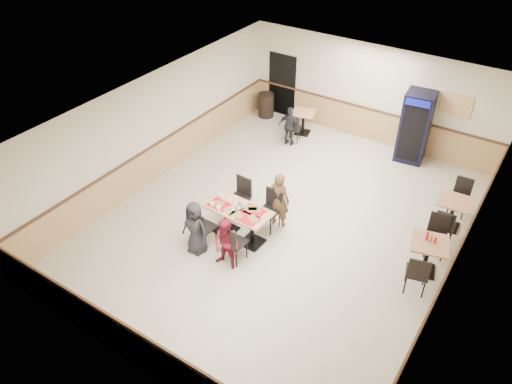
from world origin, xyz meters
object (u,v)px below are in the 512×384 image
Objects in this scene: diner_man_opposite at (279,200)px; diner_woman_right at (227,244)px; side_table_near at (428,252)px; trash_bin at (266,105)px; pepsi_cooler at (415,127)px; lone_diner at (290,126)px; back_table at (303,119)px; diner_woman_left at (195,228)px; main_table at (239,218)px; side_table_far at (453,210)px.

diner_woman_right is at bearing 80.97° from diner_man_opposite.
side_table_near reaches higher than trash_bin.
pepsi_cooler is (-1.86, 4.36, 0.50)m from side_table_near.
diner_man_opposite is 5.01m from pepsi_cooler.
lone_diner is 0.86m from back_table.
diner_woman_left is 2.14m from diner_man_opposite.
main_table is 1.86× the size of back_table.
diner_woman_right is 7.28m from trash_bin.
diner_woman_left is 6.21m from back_table.
pepsi_cooler is (3.36, 0.39, 0.55)m from back_table.
back_table is 1.65m from trash_bin.
diner_woman_left is 1.71× the size of side_table_far.
main_table is 5.39m from back_table.
diner_woman_right reaches higher than side_table_near.
lone_diner is at bearing 149.15° from side_table_near.
pepsi_cooler reaches higher than side_table_near.
trash_bin reaches higher than side_table_far.
diner_man_opposite is (0.54, 0.92, 0.18)m from main_table.
diner_woman_right is 1.37× the size of side_table_near.
diner_woman_left is 5.37m from lone_diner.
trash_bin is at bearing -43.82° from lone_diner.
main_table is at bearing -63.51° from trash_bin.
back_table is (-1.18, 5.25, -0.06)m from main_table.
lone_diner is at bearing 166.26° from side_table_far.
diner_woman_left is at bearing -154.21° from side_table_near.
side_table_far is (5.25, -1.28, -0.10)m from lone_diner.
diner_woman_left reaches higher than lone_diner.
pepsi_cooler reaches higher than trash_bin.
pepsi_cooler reaches higher than lone_diner.
side_table_far is 0.96× the size of trash_bin.
side_table_near is at bearing 19.87° from main_table.
diner_woman_right is at bearing -111.69° from pepsi_cooler.
diner_woman_right is 1.63× the size of side_table_far.
trash_bin is at bearing 109.39° from diner_woman_left.
pepsi_cooler is (2.72, 6.57, 0.37)m from diner_woman_left.
diner_woman_left is 0.89m from diner_woman_right.
diner_man_opposite is 1.81× the size of trash_bin.
side_table_far is (0.03, 1.83, -0.02)m from side_table_near.
diner_woman_left is 1.65× the size of trash_bin.
diner_woman_left is 0.91× the size of diner_man_opposite.
lone_diner is 6.08m from side_table_near.
side_table_near is (4.57, 2.21, -0.13)m from diner_woman_left.
main_table is 6.07m from pepsi_cooler.
trash_bin is (-6.86, 2.48, -0.11)m from side_table_far.
diner_woman_right is 6.86m from pepsi_cooler.
diner_man_opposite is 5.75m from trash_bin.
main_table reaches higher than side_table_far.
diner_man_opposite reaches higher than side_table_far.
pepsi_cooler is 2.57× the size of trash_bin.
side_table_near is at bearing -177.55° from diner_man_opposite.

